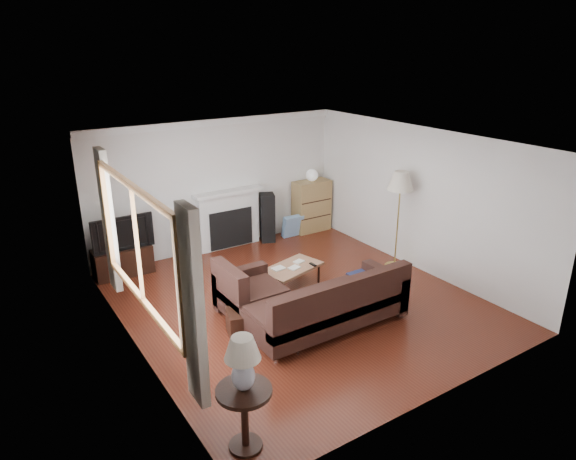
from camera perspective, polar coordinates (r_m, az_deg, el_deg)
room at (r=7.57m, az=1.24°, el=0.41°), size 5.10×5.60×2.54m
window at (r=6.31m, az=-16.41°, el=-1.68°), size 0.12×2.74×1.54m
curtain_near at (r=5.07m, az=-10.48°, el=-8.58°), size 0.10×0.35×2.10m
curtain_far at (r=7.76m, az=-19.32°, el=0.92°), size 0.10×0.35×2.10m
fireplace at (r=10.02m, az=-6.58°, el=1.23°), size 1.40×0.26×1.15m
tv_stand at (r=9.33m, az=-17.88°, el=-3.31°), size 0.98×0.44×0.49m
television at (r=9.15m, az=-18.08°, el=-0.16°), size 1.03×0.14×0.59m
speaker_left at (r=9.61m, az=-11.56°, el=-0.69°), size 0.32×0.35×0.90m
speaker_right at (r=10.30m, az=-2.30°, el=1.39°), size 0.38×0.41×0.98m
bookshelf at (r=10.87m, az=2.62°, el=2.69°), size 0.79×0.38×1.09m
globe_lamp at (r=10.68m, az=2.68°, el=6.11°), size 0.25×0.25×0.25m
sectional_sofa at (r=7.24m, az=4.41°, el=-7.94°), size 2.51×1.84×0.81m
coffee_table at (r=8.40m, az=0.42°, el=-5.30°), size 1.11×0.79×0.39m
footstool at (r=7.22m, az=-5.06°, el=-10.18°), size 0.51×0.51×0.35m
floor_lamp at (r=9.14m, az=12.10°, el=1.03°), size 0.56×0.56×1.76m
side_table at (r=5.37m, az=-4.82°, el=-20.14°), size 0.55×0.55×0.69m
table_lamp at (r=4.99m, az=-5.04°, el=-14.62°), size 0.35×0.35×0.57m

